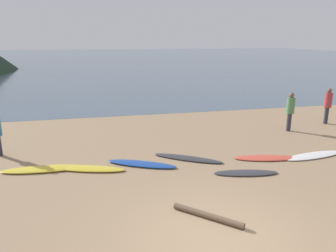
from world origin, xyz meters
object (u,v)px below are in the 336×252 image
Objects in this scene: person_1 at (328,103)px; driftwood_log at (208,215)px; surfboard_1 at (89,169)px; surfboard_4 at (246,173)px; surfboard_5 at (265,158)px; surfboard_2 at (142,164)px; surfboard_3 at (188,158)px; surfboard_6 at (314,155)px; surfboard_0 at (43,169)px; person_0 at (290,109)px.

person_1 reaches higher than driftwood_log.
surfboard_1 is 4.90m from surfboard_4.
person_1 is (5.21, 3.63, 0.98)m from surfboard_5.
surfboard_2 is at bearing -173.32° from surfboard_5.
surfboard_3 reaches higher than surfboard_6.
person_1 reaches higher than surfboard_4.
surfboard_1 reaches higher than surfboard_5.
surfboard_2 is 10.04m from person_1.
surfboard_1 is at bearing -171.76° from surfboard_5.
surfboard_3 is (3.31, 0.19, -0.01)m from surfboard_1.
person_0 is (10.07, 2.26, 0.97)m from surfboard_0.
surfboard_5 is 0.89× the size of surfboard_6.
person_1 reaches higher than surfboard_2.
surfboard_5 reaches higher than surfboard_4.
surfboard_2 is (3.09, -0.28, 0.00)m from surfboard_0.
driftwood_log reaches higher than surfboard_0.
surfboard_5 is (7.33, -0.65, -0.01)m from surfboard_0.
surfboard_4 is (6.10, -1.67, -0.02)m from surfboard_0.
surfboard_0 and surfboard_1 have the same top height.
person_0 reaches higher than surfboard_2.
person_0 is (3.97, 3.93, 0.98)m from surfboard_4.
surfboard_2 is at bearing 167.07° from surfboard_6.
surfboard_1 is 7.72m from surfboard_6.
surfboard_0 is 6.33m from surfboard_4.
surfboard_5 is at bearing 14.62° from surfboard_1.
surfboard_1 is at bearing -8.99° from surfboard_0.
surfboard_4 is at bearing 129.21° from person_0.
surfboard_0 is at bearing -148.08° from surfboard_3.
person_0 reaches higher than surfboard_1.
driftwood_log is at bearing 129.94° from person_0.
person_1 is at bearing 54.61° from surfboard_3.
person_1 reaches higher than surfboard_6.
surfboard_1 is at bearing -143.55° from surfboard_3.
surfboard_4 is 1.60m from surfboard_5.
surfboard_1 is 0.96× the size of surfboard_6.
surfboard_0 reaches higher than surfboard_5.
person_0 is 1.00× the size of person_1.
surfboard_4 is 5.67m from person_0.
person_1 is at bearing 38.79° from driftwood_log.
surfboard_6 is at bearing 22.26° from surfboard_2.
surfboard_1 is (1.40, -0.29, -0.00)m from surfboard_0.
person_0 is at bearing -15.43° from person_1.
surfboard_0 is 1.28× the size of surfboard_4.
surfboard_3 is 4.45m from surfboard_6.
surfboard_1 is at bearing 174.37° from surfboard_4.
surfboard_6 is at bearing 26.70° from surfboard_4.
surfboard_4 is 3.13m from surfboard_6.
driftwood_log reaches higher than surfboard_6.
surfboard_1 is 0.99× the size of surfboard_2.
driftwood_log is at bearing 7.13° from person_1.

